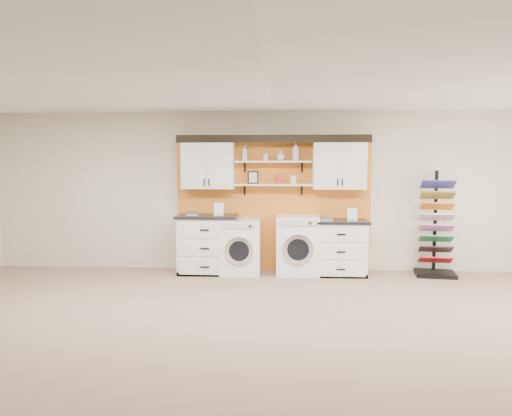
# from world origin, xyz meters

# --- Properties ---
(floor) EXTENTS (10.00, 10.00, 0.00)m
(floor) POSITION_xyz_m (0.00, 0.00, 0.00)
(floor) COLOR gray
(floor) RESTS_ON ground
(ceiling) EXTENTS (10.00, 10.00, 0.00)m
(ceiling) POSITION_xyz_m (0.00, 0.00, 2.80)
(ceiling) COLOR white
(ceiling) RESTS_ON wall_back
(wall_back) EXTENTS (10.00, 0.00, 10.00)m
(wall_back) POSITION_xyz_m (0.00, 4.00, 1.40)
(wall_back) COLOR beige
(wall_back) RESTS_ON floor
(accent_panel) EXTENTS (3.40, 0.07, 2.40)m
(accent_panel) POSITION_xyz_m (0.00, 3.96, 1.20)
(accent_panel) COLOR orange
(accent_panel) RESTS_ON wall_back
(upper_cabinet_left) EXTENTS (0.90, 0.35, 0.84)m
(upper_cabinet_left) POSITION_xyz_m (-1.13, 3.79, 1.88)
(upper_cabinet_left) COLOR white
(upper_cabinet_left) RESTS_ON wall_back
(upper_cabinet_right) EXTENTS (0.90, 0.35, 0.84)m
(upper_cabinet_right) POSITION_xyz_m (1.13, 3.79, 1.88)
(upper_cabinet_right) COLOR white
(upper_cabinet_right) RESTS_ON wall_back
(shelf_lower) EXTENTS (1.32, 0.28, 0.03)m
(shelf_lower) POSITION_xyz_m (0.00, 3.80, 1.53)
(shelf_lower) COLOR white
(shelf_lower) RESTS_ON wall_back
(shelf_upper) EXTENTS (1.32, 0.28, 0.03)m
(shelf_upper) POSITION_xyz_m (0.00, 3.80, 1.93)
(shelf_upper) COLOR white
(shelf_upper) RESTS_ON wall_back
(crown_molding) EXTENTS (3.30, 0.41, 0.13)m
(crown_molding) POSITION_xyz_m (0.00, 3.81, 2.33)
(crown_molding) COLOR black
(crown_molding) RESTS_ON wall_back
(picture_frame) EXTENTS (0.18, 0.02, 0.22)m
(picture_frame) POSITION_xyz_m (-0.35, 3.85, 1.66)
(picture_frame) COLOR black
(picture_frame) RESTS_ON shelf_lower
(canister_red) EXTENTS (0.11, 0.11, 0.16)m
(canister_red) POSITION_xyz_m (0.10, 3.80, 1.62)
(canister_red) COLOR red
(canister_red) RESTS_ON shelf_lower
(canister_cream) EXTENTS (0.10, 0.10, 0.14)m
(canister_cream) POSITION_xyz_m (0.35, 3.80, 1.61)
(canister_cream) COLOR silver
(canister_cream) RESTS_ON shelf_lower
(base_cabinet_left) EXTENTS (1.04, 0.66, 1.01)m
(base_cabinet_left) POSITION_xyz_m (-1.13, 3.64, 0.50)
(base_cabinet_left) COLOR white
(base_cabinet_left) RESTS_ON floor
(base_cabinet_right) EXTENTS (0.96, 0.66, 0.94)m
(base_cabinet_right) POSITION_xyz_m (1.13, 3.64, 0.47)
(base_cabinet_right) COLOR white
(base_cabinet_right) RESTS_ON floor
(washer) EXTENTS (0.67, 0.71, 0.94)m
(washer) POSITION_xyz_m (-0.55, 3.64, 0.47)
(washer) COLOR white
(washer) RESTS_ON floor
(dryer) EXTENTS (0.72, 0.71, 1.01)m
(dryer) POSITION_xyz_m (0.42, 3.64, 0.50)
(dryer) COLOR white
(dryer) RESTS_ON floor
(sample_rack) EXTENTS (0.72, 0.63, 1.78)m
(sample_rack) POSITION_xyz_m (2.76, 3.68, 0.55)
(sample_rack) COLOR black
(sample_rack) RESTS_ON floor
(soap_bottle_a) EXTENTS (0.12, 0.12, 0.26)m
(soap_bottle_a) POSITION_xyz_m (-0.49, 3.80, 2.08)
(soap_bottle_a) COLOR silver
(soap_bottle_a) RESTS_ON shelf_upper
(soap_bottle_b) EXTENTS (0.08, 0.08, 0.16)m
(soap_bottle_b) POSITION_xyz_m (-0.13, 3.80, 2.03)
(soap_bottle_b) COLOR silver
(soap_bottle_b) RESTS_ON shelf_upper
(soap_bottle_c) EXTENTS (0.19, 0.19, 0.18)m
(soap_bottle_c) POSITION_xyz_m (0.12, 3.80, 2.03)
(soap_bottle_c) COLOR silver
(soap_bottle_c) RESTS_ON shelf_upper
(soap_bottle_d) EXTENTS (0.14, 0.14, 0.32)m
(soap_bottle_d) POSITION_xyz_m (0.38, 3.80, 2.10)
(soap_bottle_d) COLOR silver
(soap_bottle_d) RESTS_ON shelf_upper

